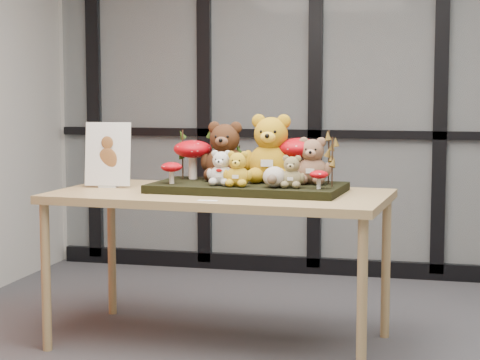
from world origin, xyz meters
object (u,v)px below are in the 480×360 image
(bear_pooh_yellow, at_px, (271,145))
(mushroom_back_left, at_px, (193,158))
(bear_brown_medium, at_px, (225,148))
(bear_beige_small, at_px, (292,170))
(bear_small_yellow, at_px, (238,167))
(bear_white_bow, at_px, (221,166))
(diorama_tray, at_px, (247,188))
(mushroom_back_right, at_px, (299,158))
(mushroom_front_right, at_px, (319,179))
(bear_tan_back, at_px, (312,158))
(display_table, at_px, (220,204))
(mushroom_front_left, at_px, (172,172))
(sign_holder, at_px, (108,156))
(plush_cream_hedgehog, at_px, (274,176))

(bear_pooh_yellow, xyz_separation_m, mushroom_back_left, (-0.46, 0.04, -0.08))
(bear_brown_medium, bearing_deg, bear_beige_small, -28.37)
(bear_small_yellow, distance_m, bear_white_bow, 0.10)
(diorama_tray, relative_size, mushroom_back_left, 4.23)
(diorama_tray, xyz_separation_m, bear_beige_small, (0.27, -0.13, 0.11))
(bear_white_bow, bearing_deg, mushroom_back_right, 36.45)
(bear_brown_medium, relative_size, mushroom_front_right, 3.41)
(bear_tan_back, height_order, bear_white_bow, bear_tan_back)
(display_table, relative_size, mushroom_back_right, 6.85)
(mushroom_back_left, xyz_separation_m, mushroom_back_right, (0.61, -0.02, 0.01))
(bear_brown_medium, xyz_separation_m, mushroom_back_left, (-0.19, 0.02, -0.06))
(display_table, bearing_deg, diorama_tray, 26.57)
(display_table, xyz_separation_m, diorama_tray, (0.14, 0.06, 0.09))
(display_table, distance_m, bear_tan_back, 0.55)
(display_table, xyz_separation_m, bear_brown_medium, (-0.02, 0.19, 0.29))
(bear_small_yellow, bearing_deg, mushroom_front_left, 177.65)
(mushroom_front_left, xyz_separation_m, sign_holder, (-0.41, 0.11, 0.07))
(bear_pooh_yellow, xyz_separation_m, bear_brown_medium, (-0.27, 0.03, -0.02))
(bear_small_yellow, bearing_deg, sign_holder, 173.14)
(mushroom_front_left, bearing_deg, diorama_tray, 14.35)
(bear_pooh_yellow, relative_size, mushroom_front_left, 3.19)
(bear_tan_back, relative_size, mushroom_back_right, 1.03)
(display_table, xyz_separation_m, bear_pooh_yellow, (0.24, 0.17, 0.31))
(display_table, relative_size, mushroom_front_right, 17.35)
(bear_small_yellow, distance_m, sign_holder, 0.80)
(bear_white_bow, xyz_separation_m, mushroom_back_right, (0.37, 0.24, 0.03))
(mushroom_front_left, bearing_deg, bear_beige_small, -2.71)
(mushroom_back_left, height_order, mushroom_back_right, mushroom_back_right)
(bear_small_yellow, relative_size, bear_beige_small, 1.10)
(mushroom_back_left, height_order, mushroom_front_left, mushroom_back_left)
(diorama_tray, height_order, sign_holder, sign_holder)
(bear_pooh_yellow, distance_m, sign_holder, 0.92)
(bear_beige_small, height_order, mushroom_front_left, bear_beige_small)
(bear_tan_back, bearing_deg, bear_pooh_yellow, 175.13)
(bear_tan_back, xyz_separation_m, mushroom_front_left, (-0.74, -0.17, -0.07))
(bear_white_bow, bearing_deg, mushroom_front_right, -1.34)
(bear_tan_back, distance_m, mushroom_front_right, 0.25)
(bear_pooh_yellow, relative_size, plush_cream_hedgehog, 3.39)
(mushroom_front_left, bearing_deg, bear_pooh_yellow, 22.62)
(bear_small_yellow, height_order, sign_holder, sign_holder)
(bear_brown_medium, bearing_deg, display_table, -79.65)
(bear_white_bow, bearing_deg, display_table, 116.73)
(mushroom_back_left, xyz_separation_m, sign_holder, (-0.45, -0.15, 0.01))
(display_table, xyz_separation_m, mushroom_front_left, (-0.26, -0.04, 0.17))
(bear_tan_back, bearing_deg, bear_brown_medium, 176.65)
(bear_tan_back, height_order, bear_small_yellow, bear_tan_back)
(diorama_tray, relative_size, bear_beige_small, 5.52)
(bear_white_bow, relative_size, bear_beige_small, 1.11)
(plush_cream_hedgehog, height_order, mushroom_front_left, mushroom_front_left)
(diorama_tray, distance_m, plush_cream_hedgehog, 0.24)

